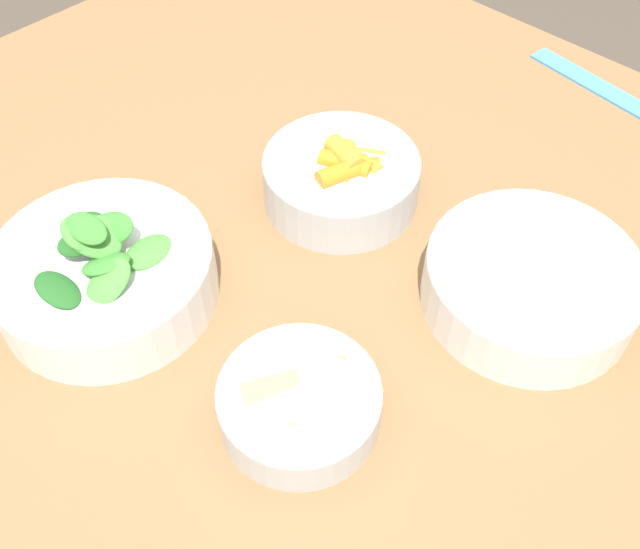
{
  "coord_description": "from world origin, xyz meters",
  "views": [
    {
      "loc": [
        0.33,
        -0.31,
        1.25
      ],
      "look_at": [
        0.05,
        -0.02,
        0.78
      ],
      "focal_mm": 40.0,
      "sensor_mm": 36.0,
      "label": 1
    }
  ],
  "objects_px": {
    "bowl_beans_hotdog": "(530,283)",
    "bowl_cookies": "(300,402)",
    "bowl_carrots": "(342,176)",
    "bowl_greens": "(105,271)"
  },
  "relations": [
    {
      "from": "bowl_carrots",
      "to": "bowl_greens",
      "type": "height_order",
      "value": "bowl_greens"
    },
    {
      "from": "bowl_greens",
      "to": "bowl_beans_hotdog",
      "type": "bearing_deg",
      "value": 42.56
    },
    {
      "from": "bowl_greens",
      "to": "bowl_beans_hotdog",
      "type": "xyz_separation_m",
      "value": [
        0.28,
        0.25,
        -0.01
      ]
    },
    {
      "from": "bowl_greens",
      "to": "bowl_carrots",
      "type": "bearing_deg",
      "value": 74.89
    },
    {
      "from": "bowl_cookies",
      "to": "bowl_greens",
      "type": "bearing_deg",
      "value": -172.02
    },
    {
      "from": "bowl_carrots",
      "to": "bowl_cookies",
      "type": "height_order",
      "value": "bowl_carrots"
    },
    {
      "from": "bowl_beans_hotdog",
      "to": "bowl_cookies",
      "type": "relative_size",
      "value": 1.46
    },
    {
      "from": "bowl_greens",
      "to": "bowl_cookies",
      "type": "relative_size",
      "value": 1.51
    },
    {
      "from": "bowl_carrots",
      "to": "bowl_beans_hotdog",
      "type": "xyz_separation_m",
      "value": [
        0.21,
        0.02,
        -0.0
      ]
    },
    {
      "from": "bowl_carrots",
      "to": "bowl_greens",
      "type": "xyz_separation_m",
      "value": [
        -0.06,
        -0.24,
        0.0
      ]
    }
  ]
}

